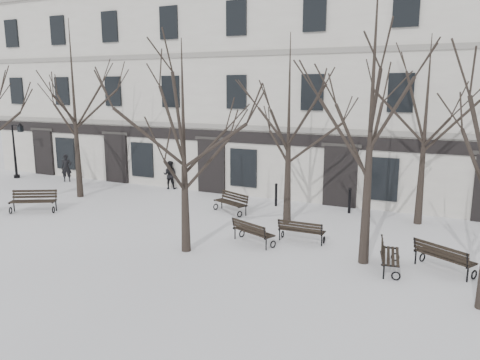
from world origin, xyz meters
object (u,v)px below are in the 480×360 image
Objects in this scene: bench_5 at (388,255)px; bench_4 at (301,230)px; bench_2 at (443,256)px; bench_1 at (252,231)px; tree_1 at (183,122)px; lamp_post at (17,146)px; bench_3 at (231,202)px; bench_0 at (34,200)px; tree_2 at (373,85)px.

bench_4 is at bearing 59.75° from bench_5.
bench_2 is 1.11× the size of bench_4.
tree_1 is at bearing 65.51° from bench_1.
lamp_post is (-23.21, 5.55, 1.54)m from bench_5.
bench_5 is (6.64, 1.28, -4.02)m from tree_1.
lamp_post is at bearing 18.47° from bench_2.
bench_2 reaches higher than bench_1.
bench_3 reaches higher than bench_1.
bench_2 reaches higher than bench_3.
bench_0 reaches higher than bench_4.
lamp_post is at bearing 68.48° from bench_5.
tree_2 is 9.27m from bench_3.
bench_0 reaches higher than bench_3.
tree_2 is 2.62× the size of lamp_post.
bench_5 is at bearing -4.36° from bench_3.
tree_1 is 18.09m from lamp_post.
tree_1 is at bearing -38.38° from bench_0.
bench_3 is 1.11× the size of bench_4.
tree_1 reaches higher than bench_0.
bench_0 is at bearing -35.80° from lamp_post.
bench_4 is (3.35, 2.62, -4.04)m from tree_1.
tree_2 reaches higher than bench_1.
bench_3 reaches higher than bench_4.
bench_3 is 0.54× the size of lamp_post.
lamp_post reaches higher than bench_3.
tree_2 is 4.80× the size of bench_2.
bench_5 is at bearing -17.49° from tree_2.
lamp_post reaches higher than bench_4.
bench_1 is at bearing 77.24° from bench_5.
bench_2 is at bearing -11.46° from lamp_post.
tree_2 is 15.79m from bench_0.
bench_1 is 1.01× the size of bench_5.
bench_0 is 10.88m from bench_1.
tree_1 is at bearing -165.30° from tree_2.
bench_5 is at bearing 156.96° from bench_4.
bench_2 is at bearing -79.63° from bench_5.
bench_1 is (1.79, 1.68, -4.02)m from tree_1.
bench_5 is 23.91m from lamp_post.
tree_2 is at bearing -159.63° from bench_1.
bench_1 is at bearing -15.66° from lamp_post.
tree_1 is 6.16m from tree_2.
bench_2 is (6.41, 0.13, 0.03)m from bench_1.
bench_2 is at bearing 2.73° from bench_3.
bench_5 reaches higher than bench_1.
bench_2 reaches higher than bench_4.
lamp_post is (-19.92, 4.21, 1.55)m from bench_4.
bench_5 is at bearing 48.39° from bench_2.
lamp_post is (-22.41, 5.29, -3.70)m from tree_2.
tree_1 is at bearing -57.21° from bench_3.
bench_0 reaches higher than bench_1.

